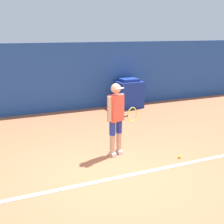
{
  "coord_description": "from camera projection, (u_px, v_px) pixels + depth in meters",
  "views": [
    {
      "loc": [
        -2.31,
        -5.07,
        2.68
      ],
      "look_at": [
        0.49,
        1.09,
        0.94
      ],
      "focal_mm": 50.0,
      "sensor_mm": 36.0,
      "label": 1
    }
  ],
  "objects": [
    {
      "name": "ground_plane",
      "position": [
        112.0,
        174.0,
        6.06
      ],
      "size": [
        24.0,
        24.0,
        0.0
      ],
      "primitive_type": "plane",
      "color": "#B76642"
    },
    {
      "name": "back_wall",
      "position": [
        47.0,
        78.0,
        10.43
      ],
      "size": [
        24.0,
        0.1,
        2.34
      ],
      "color": "#234C99",
      "rests_on": "ground_plane"
    },
    {
      "name": "court_baseline",
      "position": [
        117.0,
        178.0,
        5.88
      ],
      "size": [
        21.6,
        0.1,
        0.01
      ],
      "color": "white",
      "rests_on": "ground_plane"
    },
    {
      "name": "tennis_player",
      "position": [
        116.0,
        116.0,
        6.83
      ],
      "size": [
        0.91,
        0.48,
        1.61
      ],
      "rotation": [
        0.0,
        0.0,
        0.41
      ],
      "color": "tan",
      "rests_on": "ground_plane"
    },
    {
      "name": "tennis_ball",
      "position": [
        180.0,
        157.0,
        6.81
      ],
      "size": [
        0.07,
        0.07,
        0.07
      ],
      "color": "#D1E533",
      "rests_on": "ground_plane"
    },
    {
      "name": "covered_chair",
      "position": [
        129.0,
        94.0,
        11.3
      ],
      "size": [
        0.89,
        0.77,
        1.06
      ],
      "color": "navy",
      "rests_on": "ground_plane"
    },
    {
      "name": "water_bottle",
      "position": [
        115.0,
        106.0,
        11.15
      ],
      "size": [
        0.08,
        0.08,
        0.24
      ],
      "color": "white",
      "rests_on": "ground_plane"
    }
  ]
}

